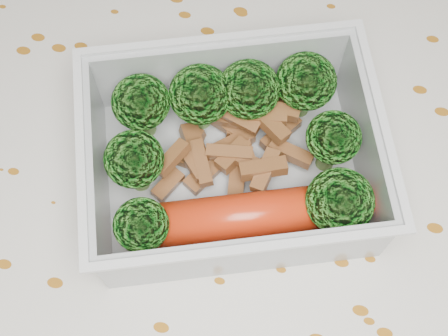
# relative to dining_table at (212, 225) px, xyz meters

# --- Properties ---
(dining_table) EXTENTS (1.40, 0.90, 0.75)m
(dining_table) POSITION_rel_dining_table_xyz_m (0.00, 0.00, 0.00)
(dining_table) COLOR brown
(dining_table) RESTS_ON ground
(tablecloth) EXTENTS (1.46, 0.96, 0.19)m
(tablecloth) POSITION_rel_dining_table_xyz_m (0.00, 0.00, 0.05)
(tablecloth) COLOR silver
(tablecloth) RESTS_ON dining_table
(lunch_container) EXTENTS (0.20, 0.18, 0.06)m
(lunch_container) POSITION_rel_dining_table_xyz_m (0.01, 0.01, 0.11)
(lunch_container) COLOR silver
(lunch_container) RESTS_ON tablecloth
(broccoli_florets) EXTENTS (0.16, 0.14, 0.05)m
(broccoli_florets) POSITION_rel_dining_table_xyz_m (0.01, 0.02, 0.13)
(broccoli_florets) COLOR #608C3F
(broccoli_florets) RESTS_ON lunch_container
(meat_pile) EXTENTS (0.09, 0.09, 0.03)m
(meat_pile) POSITION_rel_dining_table_xyz_m (0.02, 0.02, 0.11)
(meat_pile) COLOR brown
(meat_pile) RESTS_ON lunch_container
(sausage) EXTENTS (0.14, 0.06, 0.03)m
(sausage) POSITION_rel_dining_table_xyz_m (0.03, -0.03, 0.11)
(sausage) COLOR red
(sausage) RESTS_ON lunch_container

